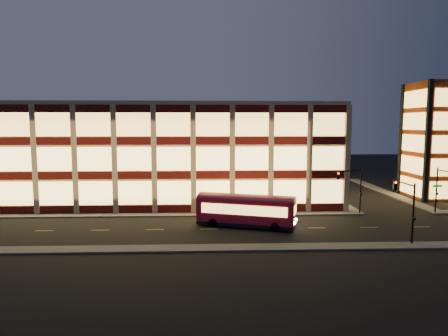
{
  "coord_description": "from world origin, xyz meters",
  "views": [
    {
      "loc": [
        3.95,
        -49.16,
        11.62
      ],
      "look_at": [
        6.17,
        8.0,
        5.24
      ],
      "focal_mm": 32.0,
      "sensor_mm": 36.0,
      "label": 1
    }
  ],
  "objects": [
    {
      "name": "traffic_signal_far",
      "position": [
        22.21,
        0.24,
        4.11
      ],
      "size": [
        3.79,
        1.87,
        6.0
      ],
      "color": "black",
      "rests_on": "ground"
    },
    {
      "name": "stair_tower",
      "position": [
        39.95,
        11.95,
        8.99
      ],
      "size": [
        8.6,
        8.6,
        18.0
      ],
      "color": "#8C3814",
      "rests_on": "ground"
    },
    {
      "name": "traffic_signal_right",
      "position": [
        33.5,
        -0.62,
        4.1
      ],
      "size": [
        1.2,
        4.37,
        6.0
      ],
      "color": "black",
      "rests_on": "ground"
    },
    {
      "name": "ground",
      "position": [
        0.0,
        0.0,
        0.0
      ],
      "size": [
        200.0,
        200.0,
        0.0
      ],
      "primitive_type": "plane",
      "color": "black",
      "rests_on": "ground"
    },
    {
      "name": "sidewalk_tower_west",
      "position": [
        34.0,
        17.0,
        0.07
      ],
      "size": [
        2.0,
        30.0,
        0.15
      ],
      "primitive_type": "cube",
      "color": "#514F4C",
      "rests_on": "ground"
    },
    {
      "name": "trolley_bus",
      "position": [
        8.16,
        -5.03,
        2.06
      ],
      "size": [
        11.28,
        5.98,
        3.72
      ],
      "rotation": [
        0.0,
        0.0,
        -0.31
      ],
      "color": "#A00821",
      "rests_on": "ground"
    },
    {
      "name": "sidewalk_office_south",
      "position": [
        -3.0,
        1.0,
        0.07
      ],
      "size": [
        54.0,
        2.0,
        0.15
      ],
      "primitive_type": "cube",
      "color": "#514F4C",
      "rests_on": "ground"
    },
    {
      "name": "office_building",
      "position": [
        -2.91,
        16.91,
        7.25
      ],
      "size": [
        50.45,
        30.45,
        14.5
      ],
      "color": "tan",
      "rests_on": "ground"
    },
    {
      "name": "sidewalk_office_east",
      "position": [
        23.0,
        17.0,
        0.07
      ],
      "size": [
        2.0,
        30.0,
        0.15
      ],
      "primitive_type": "cube",
      "color": "#514F4C",
      "rests_on": "ground"
    },
    {
      "name": "traffic_signal_near",
      "position": [
        23.5,
        -11.03,
        4.13
      ],
      "size": [
        0.32,
        4.45,
        6.0
      ],
      "color": "black",
      "rests_on": "ground"
    },
    {
      "name": "sidewalk_near",
      "position": [
        0.0,
        -13.0,
        0.07
      ],
      "size": [
        100.0,
        2.0,
        0.15
      ],
      "primitive_type": "cube",
      "color": "#514F4C",
      "rests_on": "ground"
    }
  ]
}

